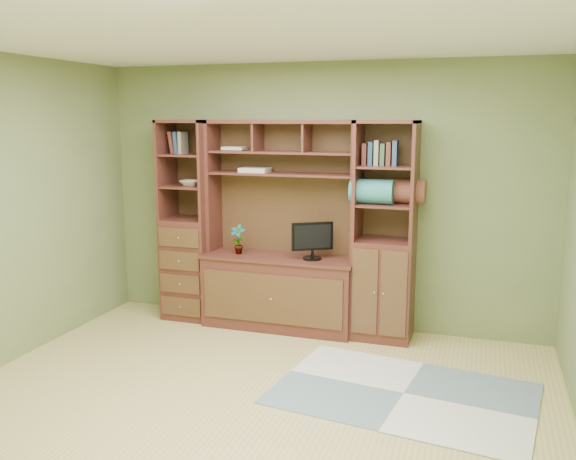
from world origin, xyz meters
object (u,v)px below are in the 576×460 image
(right_tower, at_px, (385,232))
(monitor, at_px, (312,234))
(left_tower, at_px, (189,221))
(center_hutch, at_px, (279,227))

(right_tower, distance_m, monitor, 0.68)
(monitor, bearing_deg, left_tower, 145.34)
(right_tower, bearing_deg, monitor, -173.70)
(left_tower, relative_size, monitor, 4.13)
(center_hutch, relative_size, right_tower, 1.00)
(center_hutch, height_order, left_tower, same)
(center_hutch, height_order, right_tower, same)
(monitor, bearing_deg, center_hutch, 142.75)
(left_tower, bearing_deg, right_tower, 0.00)
(monitor, bearing_deg, right_tower, -25.17)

